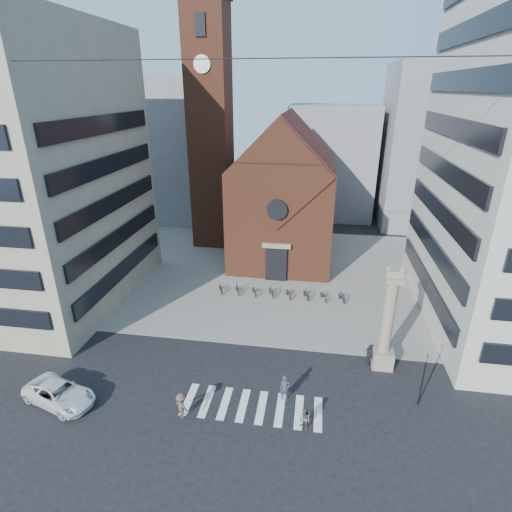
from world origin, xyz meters
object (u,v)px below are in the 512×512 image
at_px(pedestrian_2, 369,355).
at_px(scooter_0, 221,288).
at_px(traffic_light, 423,378).
at_px(pedestrian_0, 285,388).
at_px(white_car, 59,394).
at_px(pedestrian_1, 305,419).
at_px(lion_column, 387,329).

distance_m(pedestrian_2, scooter_0, 17.66).
xyz_separation_m(pedestrian_2, scooter_0, (-14.54, 10.02, -0.40)).
bearing_deg(traffic_light, pedestrian_0, -174.20).
bearing_deg(white_car, pedestrian_1, -71.81).
relative_size(pedestrian_1, pedestrian_2, 0.88).
distance_m(pedestrian_0, pedestrian_2, 8.00).
xyz_separation_m(white_car, pedestrian_1, (17.08, 0.27, 0.07)).
height_order(lion_column, white_car, lion_column).
bearing_deg(lion_column, scooter_0, 147.21).
xyz_separation_m(lion_column, pedestrian_0, (-7.30, -4.94, -2.47)).
bearing_deg(lion_column, traffic_light, -63.54).
relative_size(traffic_light, pedestrian_1, 2.65).
bearing_deg(white_car, pedestrian_0, -62.70).
xyz_separation_m(pedestrian_0, scooter_0, (-8.25, 14.96, -0.47)).
xyz_separation_m(pedestrian_1, scooter_0, (-9.77, 17.44, -0.29)).
bearing_deg(pedestrian_2, white_car, 91.13).
xyz_separation_m(white_car, pedestrian_0, (15.57, 2.75, 0.24)).
relative_size(pedestrian_0, pedestrian_2, 1.07).
relative_size(pedestrian_2, scooter_0, 1.04).
height_order(white_car, scooter_0, white_car).
bearing_deg(pedestrian_1, white_car, -137.92).
bearing_deg(scooter_0, traffic_light, -61.71).
distance_m(white_car, scooter_0, 19.16).
distance_m(lion_column, white_car, 24.27).
height_order(lion_column, scooter_0, lion_column).
xyz_separation_m(pedestrian_0, pedestrian_1, (1.51, -2.48, -0.18)).
height_order(pedestrian_2, scooter_0, pedestrian_2).
distance_m(traffic_light, scooter_0, 22.52).
relative_size(lion_column, traffic_light, 2.02).
relative_size(traffic_light, pedestrian_2, 2.33).
distance_m(white_car, pedestrian_1, 17.08).
bearing_deg(lion_column, pedestrian_2, 180.00).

